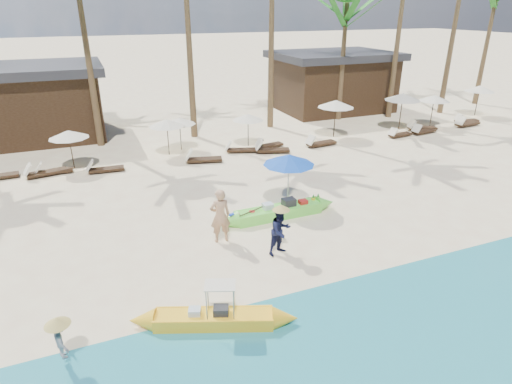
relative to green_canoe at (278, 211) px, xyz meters
name	(u,v)px	position (x,y,z in m)	size (l,w,h in m)	color
ground	(239,255)	(-2.33, -1.99, -0.23)	(240.00, 240.00, 0.00)	beige
wet_sand_strip	(314,364)	(-2.33, -6.99, -0.23)	(240.00, 4.50, 0.01)	tan
green_canoe	(278,211)	(0.00, 0.00, 0.00)	(5.43, 0.79, 0.69)	#6BEA47
yellow_canoe	(214,319)	(-4.06, -4.90, -0.03)	(4.55, 1.97, 1.23)	yellow
tourist	(220,216)	(-2.60, -0.92, 0.73)	(0.70, 0.46, 1.93)	tan
vendor_green	(281,231)	(-1.05, -2.39, 0.58)	(0.79, 0.61, 1.62)	#141839
vendor_yellow	(61,340)	(-7.53, -4.84, 0.43)	(0.62, 0.36, 0.96)	gray
blue_umbrella	(289,160)	(0.78, 0.80, 1.73)	(2.02, 2.02, 2.18)	#99999E
resort_parasol_4	(68,134)	(-7.18, 8.67, 1.52)	(1.89, 1.89, 1.95)	#352315
lounger_4_left	(44,172)	(-8.52, 8.08, -0.02)	(1.95, 0.91, 0.64)	#352315
lounger_4_right	(52,171)	(-8.15, 8.20, -0.05)	(1.66, 0.59, 0.56)	#352315
resort_parasol_5	(167,123)	(-2.36, 9.08, 1.52)	(1.89, 1.89, 1.95)	#352315
lounger_5_left	(104,168)	(-5.85, 7.56, -0.04)	(1.75, 0.64, 0.59)	#352315
resort_parasol_6	(179,121)	(-1.55, 9.67, 1.41)	(1.77, 1.77, 1.83)	#352315
lounger_6_left	(202,159)	(-1.05, 7.15, -0.02)	(1.95, 0.99, 0.63)	#352315
lounger_6_right	(239,149)	(1.31, 7.98, -0.04)	(1.78, 1.04, 0.58)	#352315
resort_parasol_7	(248,117)	(2.22, 8.97, 1.44)	(1.80, 1.80, 1.85)	#352315
lounger_7_left	(271,149)	(2.88, 7.26, -0.02)	(1.96, 1.12, 0.64)	#352315
lounger_7_right	(268,145)	(3.10, 8.15, -0.05)	(1.70, 0.74, 0.56)	#352315
resort_parasol_8	(336,104)	(7.79, 8.72, 1.80)	(2.19, 2.19, 2.26)	#352315
lounger_8_left	(320,143)	(5.98, 7.31, -0.02)	(1.92, 0.75, 0.64)	#352315
resort_parasol_9	(403,97)	(12.70, 8.64, 1.88)	(2.27, 2.27, 2.34)	#352315
lounger_9_left	(399,134)	(11.48, 7.13, -0.05)	(1.69, 0.70, 0.56)	#352315
lounger_9_right	(421,127)	(13.76, 7.82, -0.02)	(1.97, 1.06, 0.64)	#352315
resort_parasol_10	(434,98)	(15.18, 8.50, 1.64)	(2.02, 2.02, 2.08)	#352315
lounger_10_left	(423,131)	(13.35, 7.15, -0.03)	(1.82, 0.78, 0.60)	#352315
lounger_10_right	(466,123)	(17.34, 7.50, -0.01)	(2.03, 0.84, 0.67)	#352315
resort_parasol_11	(480,89)	(20.51, 9.70, 1.72)	(2.10, 2.10, 2.17)	#352315
lounger_11_left	(465,120)	(18.04, 8.25, -0.04)	(1.77, 0.84, 0.58)	#352315
palm_6	(346,12)	(10.51, 12.53, 6.82)	(2.08, 2.08, 8.51)	brown
pavilion_west	(9,103)	(-10.33, 15.51, 1.96)	(10.80, 6.60, 4.30)	#352315
pavilion_east	(332,81)	(11.67, 15.51, 1.96)	(8.80, 6.60, 4.30)	#352315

